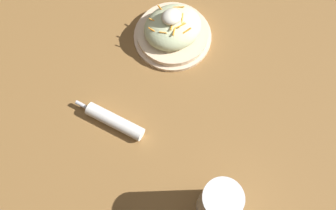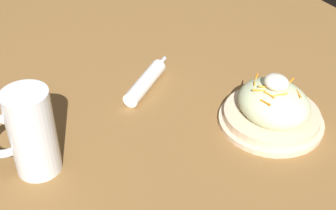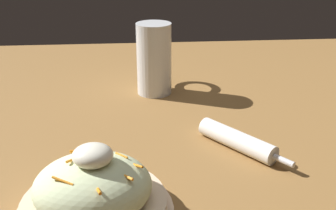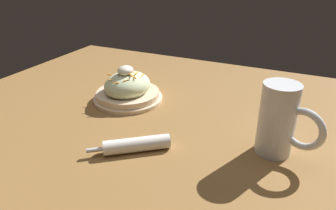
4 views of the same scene
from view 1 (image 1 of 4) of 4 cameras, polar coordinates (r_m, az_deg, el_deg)
name	(u,v)px [view 1 (image 1 of 4)]	position (r m, az deg, el deg)	size (l,w,h in m)	color
ground_plane	(121,135)	(0.91, -7.37, -4.68)	(1.43, 1.43, 0.00)	olive
salad_plate	(173,30)	(0.99, 0.77, 11.63)	(0.21, 0.21, 0.11)	beige
beer_mug	(218,205)	(0.80, 7.84, -15.32)	(0.08, 0.14, 0.17)	white
napkin_roll	(114,121)	(0.90, -8.45, -2.51)	(0.13, 0.16, 0.03)	white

